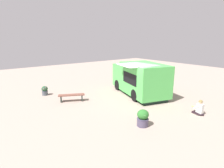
{
  "coord_description": "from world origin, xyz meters",
  "views": [
    {
      "loc": [
        -8.88,
        8.77,
        4.17
      ],
      "look_at": [
        0.37,
        1.69,
        1.27
      ],
      "focal_mm": 29.39,
      "sensor_mm": 36.0,
      "label": 1
    }
  ],
  "objects_px": {
    "planter_flowering_near": "(45,90)",
    "plaza_bench": "(72,96)",
    "person_customer": "(199,109)",
    "food_truck": "(139,79)",
    "planter_flowering_far": "(143,118)"
  },
  "relations": [
    {
      "from": "person_customer",
      "to": "planter_flowering_far",
      "type": "xyz_separation_m",
      "value": [
        0.95,
        3.57,
        0.08
      ]
    },
    {
      "from": "food_truck",
      "to": "planter_flowering_near",
      "type": "height_order",
      "value": "food_truck"
    },
    {
      "from": "planter_flowering_far",
      "to": "plaza_bench",
      "type": "bearing_deg",
      "value": 12.16
    },
    {
      "from": "food_truck",
      "to": "plaza_bench",
      "type": "bearing_deg",
      "value": 71.73
    },
    {
      "from": "planter_flowering_near",
      "to": "plaza_bench",
      "type": "distance_m",
      "value": 2.71
    },
    {
      "from": "person_customer",
      "to": "plaza_bench",
      "type": "relative_size",
      "value": 0.5
    },
    {
      "from": "food_truck",
      "to": "person_customer",
      "type": "height_order",
      "value": "food_truck"
    },
    {
      "from": "planter_flowering_far",
      "to": "food_truck",
      "type": "bearing_deg",
      "value": -43.4
    },
    {
      "from": "planter_flowering_near",
      "to": "plaza_bench",
      "type": "bearing_deg",
      "value": -158.6
    },
    {
      "from": "person_customer",
      "to": "planter_flowering_near",
      "type": "bearing_deg",
      "value": 32.71
    },
    {
      "from": "food_truck",
      "to": "planter_flowering_far",
      "type": "height_order",
      "value": "food_truck"
    },
    {
      "from": "person_customer",
      "to": "planter_flowering_near",
      "type": "xyz_separation_m",
      "value": [
        8.93,
        5.74,
        0.02
      ]
    },
    {
      "from": "food_truck",
      "to": "planter_flowering_far",
      "type": "xyz_separation_m",
      "value": [
        -3.86,
        3.65,
        -0.76
      ]
    },
    {
      "from": "person_customer",
      "to": "plaza_bench",
      "type": "distance_m",
      "value": 7.97
    },
    {
      "from": "planter_flowering_near",
      "to": "planter_flowering_far",
      "type": "bearing_deg",
      "value": -164.82
    }
  ]
}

